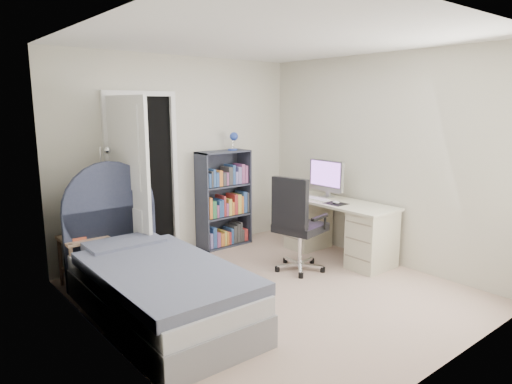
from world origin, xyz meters
TOP-DOWN VIEW (x-y plane):
  - room_shell at (0.00, 0.00)m, footprint 3.50×3.70m
  - door at (-0.79, 1.51)m, footprint 0.92×0.83m
  - bed at (-1.18, 0.33)m, footprint 1.06×2.17m
  - nightstand at (-1.45, 1.40)m, footprint 0.44×0.44m
  - floor_lamp at (-1.09, 1.60)m, footprint 0.21×0.21m
  - bookcase at (0.56, 1.64)m, footprint 0.73×0.31m
  - desk at (1.37, 0.34)m, footprint 0.59×1.47m
  - office_chair at (0.59, 0.29)m, footprint 0.60×0.62m

SIDE VIEW (x-z plane):
  - bed at x=-1.18m, z-range -0.36..0.96m
  - desk at x=1.37m, z-range -0.21..0.99m
  - nightstand at x=-1.45m, z-range 0.10..0.74m
  - floor_lamp at x=-1.09m, z-range -0.13..1.32m
  - bookcase at x=0.56m, z-range -0.17..1.37m
  - office_chair at x=0.59m, z-range 0.05..1.17m
  - door at x=-0.79m, z-range 0.00..2.06m
  - room_shell at x=0.00m, z-range -0.05..2.55m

